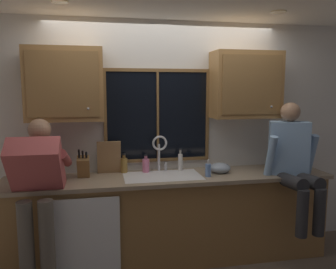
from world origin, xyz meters
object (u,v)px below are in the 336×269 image
(cutting_board, at_px, (109,157))
(soap_dispenser, at_px, (208,170))
(bottle_tall_clear, at_px, (180,162))
(knife_block, at_px, (83,167))
(bottle_green_glass, at_px, (124,165))
(bottle_amber_small, at_px, (146,165))
(person_sitting_on_counter, at_px, (293,159))
(person_standing, at_px, (37,187))
(mixing_bowl, at_px, (220,168))

(cutting_board, distance_m, soap_dispenser, 1.05)
(cutting_board, distance_m, bottle_tall_clear, 0.78)
(knife_block, xyz_separation_m, bottle_tall_clear, (1.04, 0.09, -0.01))
(bottle_green_glass, relative_size, bottle_tall_clear, 0.84)
(knife_block, relative_size, soap_dispenser, 1.73)
(bottle_amber_small, bearing_deg, cutting_board, 177.10)
(person_sitting_on_counter, relative_size, knife_block, 3.92)
(person_sitting_on_counter, bearing_deg, bottle_amber_small, 162.52)
(person_standing, xyz_separation_m, soap_dispenser, (1.64, 0.19, 0.04))
(person_sitting_on_counter, xyz_separation_m, cutting_board, (-1.86, 0.48, -0.01))
(bottle_tall_clear, bearing_deg, bottle_amber_small, -179.91)
(person_sitting_on_counter, relative_size, soap_dispenser, 6.79)
(cutting_board, distance_m, bottle_amber_small, 0.40)
(cutting_board, height_order, bottle_amber_small, cutting_board)
(person_standing, relative_size, bottle_amber_small, 8.01)
(mixing_bowl, bearing_deg, soap_dispenser, -142.13)
(knife_block, distance_m, cutting_board, 0.29)
(soap_dispenser, bearing_deg, bottle_green_glass, 158.08)
(person_standing, bearing_deg, cutting_board, 39.06)
(person_standing, distance_m, person_sitting_on_counter, 2.51)
(knife_block, relative_size, bottle_tall_clear, 1.32)
(cutting_board, relative_size, bottle_tall_clear, 1.47)
(person_standing, relative_size, person_sitting_on_counter, 1.23)
(cutting_board, relative_size, soap_dispenser, 1.93)
(knife_block, height_order, bottle_amber_small, knife_block)
(person_standing, distance_m, soap_dispenser, 1.65)
(cutting_board, distance_m, mixing_bowl, 1.20)
(person_standing, distance_m, cutting_board, 0.83)
(knife_block, bearing_deg, bottle_amber_small, 8.11)
(bottle_green_glass, bearing_deg, mixing_bowl, -10.99)
(person_standing, distance_m, knife_block, 0.56)
(soap_dispenser, xyz_separation_m, bottle_green_glass, (-0.84, 0.34, 0.01))
(knife_block, bearing_deg, cutting_board, 23.34)
(person_sitting_on_counter, bearing_deg, cutting_board, 165.45)
(bottle_green_glass, bearing_deg, soap_dispenser, -21.92)
(cutting_board, relative_size, bottle_amber_small, 1.86)
(knife_block, distance_m, bottle_green_glass, 0.44)
(person_sitting_on_counter, bearing_deg, bottle_tall_clear, 156.90)
(soap_dispenser, bearing_deg, mixing_bowl, 37.87)
(mixing_bowl, distance_m, bottle_amber_small, 0.80)
(mixing_bowl, distance_m, bottle_tall_clear, 0.44)
(knife_block, xyz_separation_m, cutting_board, (0.26, 0.11, 0.07))
(cutting_board, xyz_separation_m, bottle_green_glass, (0.16, 0.01, -0.09))
(mixing_bowl, distance_m, soap_dispenser, 0.23)
(person_sitting_on_counter, height_order, cutting_board, person_sitting_on_counter)
(bottle_amber_small, bearing_deg, soap_dispenser, -26.88)
(cutting_board, bearing_deg, bottle_green_glass, 3.84)
(bottle_tall_clear, distance_m, bottle_amber_small, 0.38)
(knife_block, relative_size, mixing_bowl, 1.44)
(mixing_bowl, relative_size, bottle_amber_small, 1.16)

